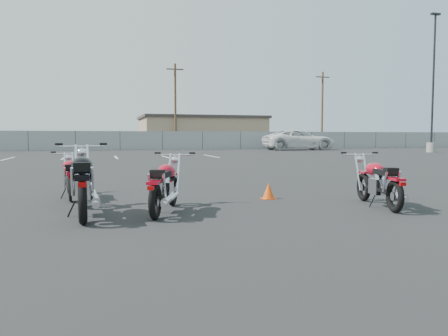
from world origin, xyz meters
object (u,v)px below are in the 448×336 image
object	(u,v)px
white_van	(299,134)
motorcycle_second_black	(83,183)
motorcycle_front_red	(71,177)
motorcycle_rear_red	(379,183)
motorcycle_third_red	(165,186)

from	to	relation	value
white_van	motorcycle_second_black	bearing A→B (deg)	152.14
motorcycle_front_red	motorcycle_rear_red	world-z (taller)	motorcycle_rear_red
motorcycle_front_red	motorcycle_rear_red	bearing A→B (deg)	-27.04
motorcycle_rear_red	white_van	size ratio (longest dim) A/B	0.24
motorcycle_third_red	motorcycle_second_black	bearing A→B (deg)	176.29
white_van	motorcycle_third_red	bearing A→B (deg)	153.97
motorcycle_front_red	motorcycle_second_black	xyz separation A→B (m)	(0.31, -2.17, 0.10)
motorcycle_front_red	white_van	size ratio (longest dim) A/B	0.24
motorcycle_third_red	white_van	distance (m)	35.72
motorcycle_front_red	motorcycle_rear_red	distance (m)	5.99
motorcycle_second_black	motorcycle_third_red	distance (m)	1.29
motorcycle_third_red	white_van	size ratio (longest dim) A/B	0.24
motorcycle_second_black	motorcycle_rear_red	world-z (taller)	motorcycle_second_black
motorcycle_second_black	white_van	world-z (taller)	white_van
motorcycle_rear_red	white_van	distance (m)	34.46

